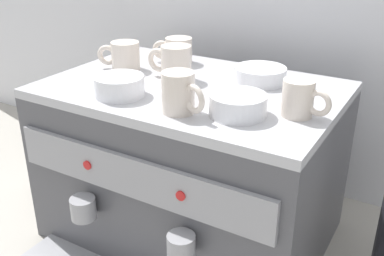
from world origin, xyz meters
The scene contains 11 objects.
ground_plane centered at (0.00, 0.00, 0.00)m, with size 4.00×4.00×0.00m, color #9E998E.
espresso_machine centered at (0.00, 0.00, 0.20)m, with size 0.66×0.56×0.40m.
ceramic_cup_0 centered at (0.27, -0.05, 0.44)m, with size 0.10×0.06×0.07m.
ceramic_cup_1 centered at (-0.21, 0.02, 0.44)m, with size 0.11×0.07×0.07m.
ceramic_cup_2 centered at (-0.13, 0.14, 0.43)m, with size 0.10×0.07×0.07m.
ceramic_cup_3 centered at (0.06, -0.15, 0.44)m, with size 0.11×0.07×0.08m.
ceramic_cup_4 centered at (-0.06, 0.02, 0.44)m, with size 0.11×0.07×0.08m.
ceramic_bowl_0 centered at (-0.10, -0.14, 0.42)m, with size 0.11×0.11×0.04m.
ceramic_bowl_1 centered at (0.16, -0.11, 0.42)m, with size 0.11×0.11×0.04m.
ceramic_bowl_2 centered at (0.13, 0.10, 0.42)m, with size 0.12×0.12×0.04m.
milk_pitcher centered at (-0.50, -0.03, 0.06)m, with size 0.08×0.08×0.11m, color #B7B7BC.
Camera 1 is at (0.50, -0.85, 0.74)m, focal length 42.49 mm.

